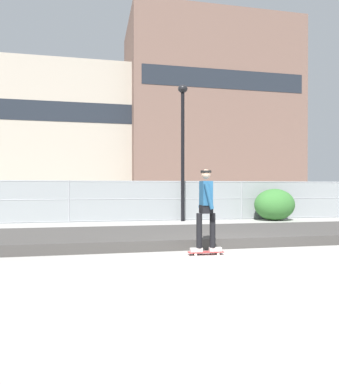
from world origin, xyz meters
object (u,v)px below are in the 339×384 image
(parked_car_mid, at_px, (180,200))
(parked_car_far, at_px, (279,200))
(skater, at_px, (206,205))
(street_lamp, at_px, (183,136))
(shrub_left, at_px, (275,205))
(skateboard, at_px, (206,252))
(parked_car_near, at_px, (54,201))

(parked_car_mid, distance_m, parked_car_far, 6.05)
(skater, bearing_deg, parked_car_mid, 79.10)
(skater, distance_m, parked_car_far, 14.70)
(street_lamp, height_order, parked_car_far, street_lamp)
(skater, distance_m, shrub_left, 9.64)
(skater, relative_size, street_lamp, 0.30)
(street_lamp, relative_size, parked_car_far, 1.39)
(skateboard, distance_m, parked_car_mid, 12.71)
(parked_car_far, bearing_deg, skater, -125.00)
(parked_car_near, relative_size, parked_car_mid, 0.97)
(skateboard, distance_m, shrub_left, 9.65)
(skateboard, relative_size, skater, 0.44)
(parked_car_mid, height_order, shrub_left, parked_car_mid)
(parked_car_far, height_order, shrub_left, parked_car_far)
(street_lamp, height_order, parked_car_near, street_lamp)
(parked_car_mid, bearing_deg, parked_car_far, -3.94)
(skater, relative_size, shrub_left, 0.96)
(parked_car_mid, xyz_separation_m, parked_car_far, (6.03, -0.41, 0.00))
(street_lamp, xyz_separation_m, shrub_left, (4.29, -0.54, -3.18))
(parked_car_mid, distance_m, shrub_left, 5.86)
(skateboard, bearing_deg, street_lamp, 79.61)
(street_lamp, bearing_deg, parked_car_near, 148.70)
(skateboard, xyz_separation_m, street_lamp, (1.51, 8.22, 3.86))
(street_lamp, height_order, shrub_left, street_lamp)
(skateboard, relative_size, parked_car_far, 0.18)
(skateboard, height_order, parked_car_near, parked_car_near)
(skater, height_order, street_lamp, street_lamp)
(skateboard, distance_m, parked_car_near, 12.75)
(skateboard, relative_size, shrub_left, 0.42)
(skateboard, xyz_separation_m, parked_car_far, (8.43, 12.04, 0.78))
(skater, distance_m, street_lamp, 8.81)
(skater, relative_size, parked_car_near, 0.42)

